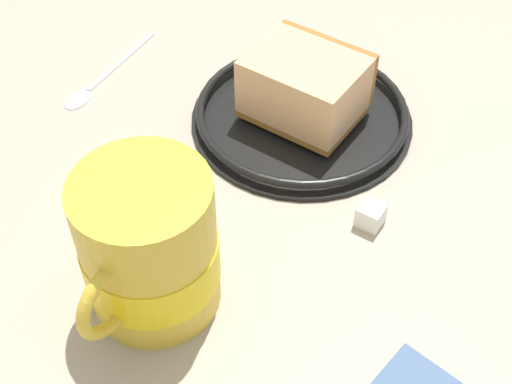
{
  "coord_description": "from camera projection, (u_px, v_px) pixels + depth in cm",
  "views": [
    {
      "loc": [
        34.2,
        17.76,
        39.85
      ],
      "look_at": [
        3.24,
        3.19,
        3.0
      ],
      "focal_mm": 48.74,
      "sensor_mm": 36.0,
      "label": 1
    }
  ],
  "objects": [
    {
      "name": "small_plate",
      "position": [
        302.0,
        114.0,
        0.59
      ],
      "size": [
        18.98,
        18.98,
        1.6
      ],
      "color": "black",
      "rests_on": "ground_plane"
    },
    {
      "name": "teaspoon",
      "position": [
        93.0,
        83.0,
        0.63
      ],
      "size": [
        13.31,
        2.2,
        0.8
      ],
      "color": "silver",
      "rests_on": "ground_plane"
    },
    {
      "name": "sugar_cube",
      "position": [
        369.0,
        219.0,
        0.51
      ],
      "size": [
        2.07,
        2.07,
        1.83
      ],
      "primitive_type": "cube",
      "rotation": [
        0.0,
        0.0,
        1.43
      ],
      "color": "white",
      "rests_on": "ground_plane"
    },
    {
      "name": "ground_plane",
      "position": [
        238.0,
        194.0,
        0.57
      ],
      "size": [
        158.27,
        158.27,
        3.66
      ],
      "primitive_type": "cube",
      "color": "tan"
    },
    {
      "name": "tea_mug",
      "position": [
        153.0,
        251.0,
        0.44
      ],
      "size": [
        11.59,
        8.88,
        10.82
      ],
      "color": "gold",
      "rests_on": "ground_plane"
    },
    {
      "name": "cake_slice",
      "position": [
        305.0,
        86.0,
        0.58
      ],
      "size": [
        8.82,
        10.2,
        5.54
      ],
      "color": "#9E662D",
      "rests_on": "small_plate"
    }
  ]
}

